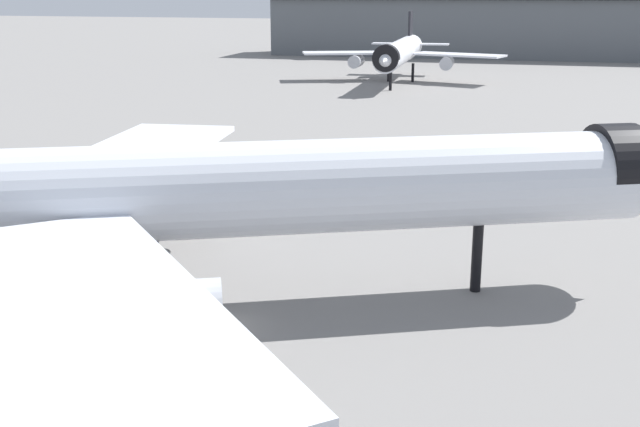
{
  "coord_description": "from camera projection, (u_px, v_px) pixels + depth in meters",
  "views": [
    {
      "loc": [
        16.25,
        -36.32,
        17.77
      ],
      "look_at": [
        4.49,
        5.71,
        5.36
      ],
      "focal_mm": 44.36,
      "sensor_mm": 36.0,
      "label": 1
    }
  ],
  "objects": [
    {
      "name": "baggage_tug_wing",
      "position": [
        471.0,
        175.0,
        73.99
      ],
      "size": [
        3.58,
        3.03,
        1.85
      ],
      "rotation": [
        0.0,
        0.0,
        0.48
      ],
      "color": "black",
      "rests_on": "ground"
    },
    {
      "name": "ground",
      "position": [
        212.0,
        330.0,
        42.72
      ],
      "size": [
        900.0,
        900.0,
        0.0
      ],
      "primitive_type": "plane",
      "color": "slate"
    },
    {
      "name": "terminal_building",
      "position": [
        576.0,
        27.0,
        207.1
      ],
      "size": [
        165.25,
        22.52,
        28.62
      ],
      "rotation": [
        0.0,
        0.0,
        0.01
      ],
      "color": "slate",
      "rests_on": "ground"
    },
    {
      "name": "airliner_near_gate",
      "position": [
        188.0,
        194.0,
        43.81
      ],
      "size": [
        55.15,
        49.59,
        15.54
      ],
      "rotation": [
        0.0,
        0.0,
        0.44
      ],
      "color": "silver",
      "rests_on": "ground"
    },
    {
      "name": "airliner_far_taxiway",
      "position": [
        400.0,
        52.0,
        154.23
      ],
      "size": [
        40.98,
        44.95,
        13.33
      ],
      "rotation": [
        0.0,
        0.0,
        4.76
      ],
      "color": "silver",
      "rests_on": "ground"
    }
  ]
}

